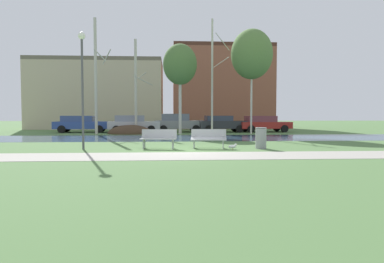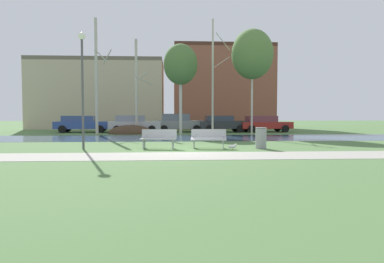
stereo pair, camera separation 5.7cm
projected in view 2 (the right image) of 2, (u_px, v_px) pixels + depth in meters
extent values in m
plane|color=#4C703D|center=(179.00, 136.00, 24.45)|extent=(120.00, 120.00, 0.00)
cube|color=#9E998E|center=(186.00, 156.00, 12.72)|extent=(60.00, 2.42, 0.01)
cube|color=#284256|center=(180.00, 138.00, 22.60)|extent=(80.00, 6.15, 0.01)
ellipsoid|color=#423021|center=(131.00, 134.00, 27.43)|extent=(3.56, 2.74, 1.42)
cube|color=#9EA0A3|center=(158.00, 139.00, 15.33)|extent=(1.65, 0.68, 0.05)
cube|color=#9EA0A3|center=(159.00, 134.00, 15.60)|extent=(1.60, 0.29, 0.40)
cube|color=#9EA0A3|center=(144.00, 144.00, 15.45)|extent=(0.09, 0.43, 0.45)
cube|color=#9EA0A3|center=(173.00, 144.00, 15.36)|extent=(0.09, 0.43, 0.45)
cylinder|color=#9EA0A3|center=(144.00, 136.00, 15.39)|extent=(0.08, 0.28, 0.04)
cylinder|color=#9EA0A3|center=(173.00, 136.00, 15.30)|extent=(0.08, 0.28, 0.04)
cube|color=#9EA0A3|center=(208.00, 139.00, 15.46)|extent=(1.65, 0.68, 0.16)
cube|color=#9EA0A3|center=(209.00, 133.00, 15.73)|extent=(1.60, 0.29, 0.40)
cube|color=#9EA0A3|center=(194.00, 143.00, 15.58)|extent=(0.09, 0.43, 0.45)
cube|color=#9EA0A3|center=(223.00, 144.00, 15.49)|extent=(0.09, 0.43, 0.45)
cylinder|color=#9EA0A3|center=(194.00, 136.00, 15.52)|extent=(0.08, 0.28, 0.04)
cylinder|color=#9EA0A3|center=(223.00, 136.00, 15.43)|extent=(0.08, 0.28, 0.04)
cylinder|color=gray|center=(261.00, 138.00, 15.49)|extent=(0.49, 0.49, 0.96)
torus|color=#545557|center=(261.00, 128.00, 15.47)|extent=(0.51, 0.51, 0.04)
ellipsoid|color=white|center=(232.00, 147.00, 15.16)|extent=(0.35, 0.16, 0.16)
sphere|color=white|center=(236.00, 145.00, 15.16)|extent=(0.11, 0.11, 0.11)
cone|color=gold|center=(237.00, 145.00, 15.16)|extent=(0.06, 0.04, 0.04)
cylinder|color=gold|center=(233.00, 148.00, 15.13)|extent=(0.01, 0.01, 0.10)
cylinder|color=gold|center=(232.00, 148.00, 15.19)|extent=(0.01, 0.01, 0.10)
cylinder|color=#4C4C51|center=(83.00, 95.00, 15.05)|extent=(0.10, 0.10, 4.82)
sphere|color=white|center=(82.00, 36.00, 14.93)|extent=(0.32, 0.32, 0.32)
cylinder|color=#BCB7A8|center=(96.00, 77.00, 26.48)|extent=(0.22, 0.22, 8.97)
cylinder|color=#BCB7A8|center=(107.00, 57.00, 26.96)|extent=(0.95, 1.34, 1.05)
cylinder|color=#BCB7A8|center=(101.00, 55.00, 25.98)|extent=(0.81, 0.79, 0.82)
cylinder|color=#BCB7A8|center=(136.00, 87.00, 27.78)|extent=(0.22, 0.22, 7.63)
cylinder|color=#BCB7A8|center=(143.00, 75.00, 28.11)|extent=(0.75, 1.05, 0.42)
cylinder|color=#BCB7A8|center=(144.00, 81.00, 27.09)|extent=(1.43, 1.39, 0.65)
cylinder|color=beige|center=(181.00, 90.00, 26.88)|extent=(0.23, 0.23, 7.01)
ellipsoid|color=#4C7038|center=(181.00, 64.00, 26.78)|extent=(2.66, 2.66, 3.19)
cylinder|color=beige|center=(213.00, 77.00, 27.80)|extent=(0.16, 0.16, 9.26)
cylinder|color=beige|center=(222.00, 62.00, 28.34)|extent=(1.10, 1.57, 0.69)
cylinder|color=beige|center=(223.00, 42.00, 26.96)|extent=(1.34, 1.31, 1.14)
cylinder|color=beige|center=(252.00, 83.00, 27.00)|extent=(0.15, 0.15, 8.06)
ellipsoid|color=#567A3D|center=(252.00, 54.00, 26.89)|extent=(3.27, 3.27, 3.92)
cube|color=#2D4793|center=(83.00, 125.00, 29.64)|extent=(4.76, 2.20, 0.62)
cube|color=#32457F|center=(79.00, 119.00, 29.57)|extent=(2.71, 1.83, 0.49)
cylinder|color=black|center=(103.00, 128.00, 30.78)|extent=(0.65, 0.27, 0.64)
cylinder|color=black|center=(100.00, 129.00, 28.93)|extent=(0.65, 0.27, 0.64)
cylinder|color=black|center=(67.00, 128.00, 30.39)|extent=(0.65, 0.27, 0.64)
cylinder|color=black|center=(62.00, 129.00, 28.54)|extent=(0.65, 0.27, 0.64)
cube|color=#B2B5BC|center=(135.00, 125.00, 29.21)|extent=(4.45, 2.17, 0.64)
cube|color=gray|center=(131.00, 118.00, 29.14)|extent=(2.54, 1.81, 0.51)
cylinder|color=black|center=(152.00, 128.00, 30.33)|extent=(0.65, 0.27, 0.64)
cylinder|color=black|center=(152.00, 129.00, 28.49)|extent=(0.65, 0.27, 0.64)
cylinder|color=black|center=(119.00, 128.00, 29.96)|extent=(0.65, 0.27, 0.64)
cylinder|color=black|center=(117.00, 129.00, 28.12)|extent=(0.65, 0.27, 0.64)
cube|color=slate|center=(179.00, 124.00, 30.10)|extent=(4.33, 2.17, 0.70)
cube|color=slate|center=(176.00, 117.00, 30.03)|extent=(2.47, 1.81, 0.59)
cylinder|color=black|center=(194.00, 128.00, 31.23)|extent=(0.65, 0.27, 0.64)
cylinder|color=black|center=(197.00, 129.00, 29.37)|extent=(0.65, 0.27, 0.64)
cylinder|color=black|center=(163.00, 128.00, 30.87)|extent=(0.65, 0.27, 0.64)
cylinder|color=black|center=(164.00, 129.00, 29.01)|extent=(0.65, 0.27, 0.64)
cube|color=#282B30|center=(223.00, 125.00, 29.93)|extent=(4.18, 2.00, 0.67)
cube|color=#2F3648|center=(219.00, 118.00, 29.86)|extent=(2.38, 1.67, 0.45)
cylinder|color=black|center=(235.00, 128.00, 30.97)|extent=(0.65, 0.27, 0.64)
cylinder|color=black|center=(240.00, 129.00, 29.28)|extent=(0.65, 0.27, 0.64)
cylinder|color=black|center=(206.00, 128.00, 30.63)|extent=(0.65, 0.27, 0.64)
cylinder|color=black|center=(209.00, 129.00, 28.93)|extent=(0.65, 0.27, 0.64)
cube|color=maroon|center=(265.00, 125.00, 30.23)|extent=(4.65, 2.10, 0.57)
cube|color=brown|center=(261.00, 119.00, 30.16)|extent=(2.65, 1.74, 0.53)
cylinder|color=black|center=(277.00, 128.00, 31.32)|extent=(0.65, 0.27, 0.64)
cylinder|color=black|center=(285.00, 129.00, 29.56)|extent=(0.65, 0.27, 0.64)
cylinder|color=black|center=(246.00, 128.00, 30.93)|extent=(0.65, 0.27, 0.64)
cylinder|color=black|center=(252.00, 129.00, 29.17)|extent=(0.65, 0.27, 0.64)
cube|color=#BCAD8E|center=(100.00, 97.00, 38.48)|extent=(14.01, 7.44, 7.07)
cube|color=#675F4E|center=(100.00, 63.00, 38.29)|extent=(14.01, 7.44, 0.40)
cube|color=brown|center=(221.00, 90.00, 39.85)|extent=(10.96, 7.42, 8.80)
cube|color=#4E2C21|center=(221.00, 50.00, 39.62)|extent=(10.96, 7.42, 0.40)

